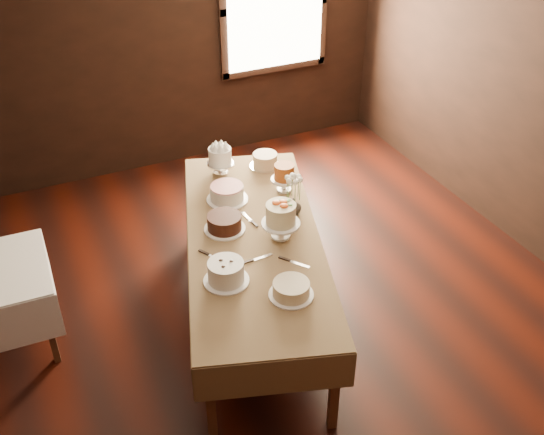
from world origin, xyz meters
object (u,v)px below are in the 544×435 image
Objects in this scene: cake_meringue at (220,162)px; cake_server_e at (217,259)px; cake_swirl at (226,273)px; cake_server_b at (300,264)px; display_table at (254,242)px; cake_cream at (291,290)px; cake_speckled at (265,161)px; flower_vase at (293,206)px; cake_server_a at (263,257)px; cake_caramel at (284,179)px; cake_flowers at (281,222)px; cake_server_c at (247,216)px; cake_chocolate at (224,223)px; cake_lattice at (227,194)px.

cake_meringue is 1.15× the size of cake_server_e.
cake_server_b is (0.53, -0.05, -0.07)m from cake_swirl.
cake_meringue reaches higher than display_table.
cake_meringue reaches higher than cake_cream.
cake_speckled is 1.13× the size of cake_server_b.
cake_server_e is 0.81m from flower_vase.
cake_server_e is at bearing -157.90° from cake_server_b.
flower_vase is at bearing 120.88° from cake_server_b.
display_table is 11.09× the size of cake_server_a.
cake_speckled is 1.72m from cake_cream.
cake_server_b is at bearing -109.21° from cake_caramel.
cake_speckled is 0.83× the size of cake_swirl.
cake_server_b is at bearing -46.38° from cake_server_a.
cake_flowers is at bearing 66.22° from cake_server_e.
cake_meringue is at bearing -11.40° from cake_server_c.
cake_caramel is 1.31m from cake_cream.
cake_caramel is at bearing 66.43° from cake_cream.
cake_chocolate is 1.51× the size of cake_server_b.
cake_speckled reaches higher than cake_chocolate.
cake_swirl reaches higher than cake_lattice.
flower_vase is (0.35, -0.11, 0.06)m from cake_server_c.
cake_cream reaches higher than display_table.
cake_caramel is at bearing -52.56° from cake_meringue.
cake_meringue is 0.85× the size of cake_swirl.
cake_lattice is 0.56m from flower_vase.
cake_meringue is 1.02× the size of cake_speckled.
flower_vase is (0.44, 0.41, 0.06)m from cake_server_a.
cake_lattice reaches higher than cake_server_c.
flower_vase reaches higher than cake_lattice.
cake_swirl is at bearing -134.00° from cake_caramel.
flower_vase reaches higher than cake_chocolate.
cake_chocolate is (-0.16, 0.17, 0.12)m from display_table.
cake_swirl is (-0.55, -0.31, -0.05)m from cake_flowers.
display_table is 11.09× the size of cake_server_e.
display_table is 0.48m from cake_server_b.
cake_speckled is at bearing 61.06° from cake_server_a.
cake_swirl is at bearing -109.46° from cake_meringue.
cake_flowers is 0.98× the size of cake_cream.
cake_chocolate is 0.24m from cake_server_c.
cake_server_b reaches higher than display_table.
cake_flowers reaches higher than cake_server_c.
cake_lattice is 1.01m from cake_server_b.
cake_speckled is 1.58m from cake_swirl.
cake_lattice is 0.48m from cake_caramel.
cake_flowers is (0.18, -0.09, 0.18)m from display_table.
cake_server_a is 0.33m from cake_server_e.
cake_cream is 0.45m from cake_server_a.
cake_swirl is 1.36× the size of cake_server_b.
cake_speckled is 1.00m from cake_chocolate.
flower_vase is at bearing -44.95° from cake_lattice.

